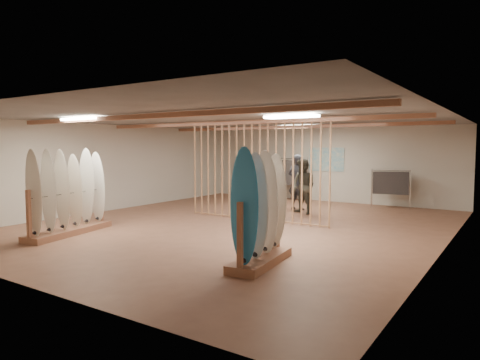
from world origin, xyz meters
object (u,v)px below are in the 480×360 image
Objects in this scene: rack_right at (261,226)px; clothing_rack_b at (391,183)px; rack_left at (69,206)px; shopper_a at (297,178)px; shopper_b at (303,183)px; clothing_rack_a at (287,172)px.

rack_right is 8.44m from clothing_rack_b.
rack_left is 5.15m from rack_right.
rack_right reaches higher than clothing_rack_b.
shopper_a reaches higher than rack_left.
clothing_rack_b is (5.26, 8.69, 0.19)m from rack_left.
rack_left is 1.28× the size of shopper_b.
rack_right is 6.84m from shopper_a.
shopper_b reaches higher than clothing_rack_b.
clothing_rack_b is at bearing -140.28° from shopper_a.
clothing_rack_a is 0.81× the size of shopper_a.
shopper_b is (3.32, 5.91, 0.30)m from rack_left.
shopper_b is at bearing 127.53° from shopper_a.
shopper_a is at bearing -152.42° from clothing_rack_b.
clothing_rack_a is at bearing 69.01° from rack_left.
clothing_rack_b is 0.68× the size of shopper_b.
shopper_b is at bearing 48.41° from rack_left.
clothing_rack_b is at bearing 46.52° from rack_left.
shopper_b is (-1.94, -2.78, 0.11)m from clothing_rack_b.
rack_left is at bearing 175.71° from rack_right.
clothing_rack_a is 0.86× the size of shopper_b.
clothing_rack_a is at bearing 107.21° from rack_right.
shopper_a reaches higher than clothing_rack_a.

